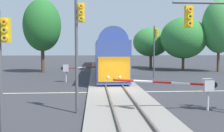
# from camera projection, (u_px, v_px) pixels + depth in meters

# --- Properties ---
(ground_plane) EXTENTS (220.00, 220.00, 0.00)m
(ground_plane) POSITION_uv_depth(u_px,v_px,m) (116.00, 92.00, 20.36)
(ground_plane) COLOR #333338
(road_centre_stripe) EXTENTS (44.00, 0.20, 0.01)m
(road_centre_stripe) POSITION_uv_depth(u_px,v_px,m) (116.00, 92.00, 20.36)
(road_centre_stripe) COLOR beige
(road_centre_stripe) RESTS_ON ground
(railway_track) EXTENTS (4.40, 80.00, 0.32)m
(railway_track) POSITION_uv_depth(u_px,v_px,m) (116.00, 91.00, 20.35)
(railway_track) COLOR gray
(railway_track) RESTS_ON ground
(commuter_train) EXTENTS (3.04, 40.52, 5.16)m
(commuter_train) POSITION_uv_depth(u_px,v_px,m) (105.00, 53.00, 40.49)
(commuter_train) COLOR #384C93
(commuter_train) RESTS_ON railway_track
(crossing_gate_near) EXTENTS (5.85, 0.40, 1.85)m
(crossing_gate_near) POSITION_uv_depth(u_px,v_px,m) (197.00, 85.00, 14.18)
(crossing_gate_near) COLOR #B7B7BC
(crossing_gate_near) RESTS_ON ground
(crossing_gate_far) EXTENTS (5.76, 0.40, 1.80)m
(crossing_gate_far) POSITION_uv_depth(u_px,v_px,m) (72.00, 68.00, 26.34)
(crossing_gate_far) COLOR #B7B7BC
(crossing_gate_far) RESTS_ON ground
(traffic_signal_near_left) EXTENTS (0.53, 0.38, 5.02)m
(traffic_signal_near_left) POSITION_uv_depth(u_px,v_px,m) (3.00, 51.00, 10.42)
(traffic_signal_near_left) COLOR #4C4C51
(traffic_signal_near_left) RESTS_ON ground
(traffic_signal_far_side) EXTENTS (0.53, 0.38, 6.09)m
(traffic_signal_far_side) POSITION_uv_depth(u_px,v_px,m) (155.00, 43.00, 29.60)
(traffic_signal_far_side) COLOR #4C4C51
(traffic_signal_far_side) RESTS_ON ground
(traffic_signal_median) EXTENTS (0.53, 0.38, 6.15)m
(traffic_signal_median) POSITION_uv_depth(u_px,v_px,m) (79.00, 37.00, 13.45)
(traffic_signal_median) COLOR #4C4C51
(traffic_signal_median) RESTS_ON ground
(oak_behind_train) EXTENTS (5.38, 5.38, 10.53)m
(oak_behind_train) POSITION_uv_depth(u_px,v_px,m) (42.00, 25.00, 36.71)
(oak_behind_train) COLOR #4C3828
(oak_behind_train) RESTS_ON ground
(maple_right_background) EXTENTS (5.00, 5.00, 10.74)m
(maple_right_background) POSITION_uv_depth(u_px,v_px,m) (219.00, 26.00, 37.88)
(maple_right_background) COLOR #4C3828
(maple_right_background) RESTS_ON ground
(elm_centre_background) EXTENTS (6.27, 6.27, 7.15)m
(elm_centre_background) POSITION_uv_depth(u_px,v_px,m) (151.00, 42.00, 44.87)
(elm_centre_background) COLOR #4C3828
(elm_centre_background) RESTS_ON ground
(oak_far_right) EXTENTS (7.10, 7.10, 8.31)m
(oak_far_right) POSITION_uv_depth(u_px,v_px,m) (184.00, 38.00, 39.86)
(oak_far_right) COLOR #4C3828
(oak_far_right) RESTS_ON ground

